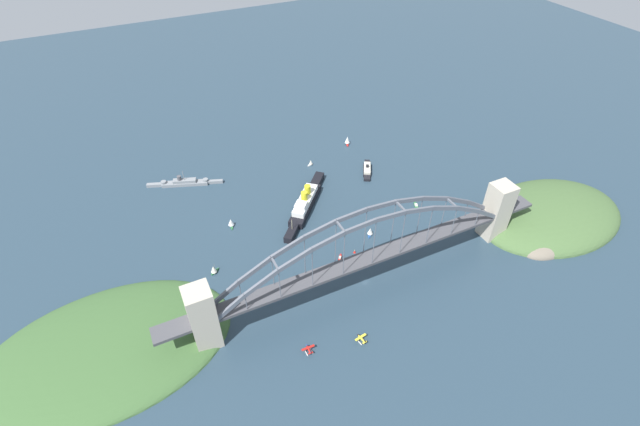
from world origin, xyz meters
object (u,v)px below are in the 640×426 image
(seaplane_second_in_formation, at_px, (361,339))
(small_boat_2, at_px, (231,222))
(harbor_arch_bridge, at_px, (368,256))
(channel_marker_buoy, at_px, (355,252))
(small_boat_6, at_px, (416,206))
(harbor_ferry_steamer, at_px, (367,170))
(naval_cruiser, at_px, (184,182))
(seaplane_taxiing_near_bridge, at_px, (309,350))
(small_boat_1, at_px, (340,258))
(small_boat_4, at_px, (370,231))
(small_boat_5, at_px, (347,140))
(ocean_liner, at_px, (305,203))
(small_boat_0, at_px, (214,269))
(small_boat_3, at_px, (311,162))

(seaplane_second_in_formation, distance_m, small_boat_2, 157.40)
(harbor_arch_bridge, xyz_separation_m, channel_marker_buoy, (7.77, 30.81, -26.74))
(seaplane_second_in_formation, relative_size, small_boat_6, 0.77)
(harbor_ferry_steamer, bearing_deg, naval_cruiser, 161.18)
(seaplane_taxiing_near_bridge, height_order, small_boat_1, seaplane_taxiing_near_bridge)
(small_boat_4, bearing_deg, small_boat_6, 13.52)
(naval_cruiser, relative_size, small_boat_6, 5.85)
(small_boat_1, height_order, small_boat_4, small_boat_4)
(small_boat_5, xyz_separation_m, small_boat_6, (5.26, -123.20, -3.93))
(ocean_liner, height_order, channel_marker_buoy, ocean_liner)
(small_boat_2, distance_m, channel_marker_buoy, 110.83)
(harbor_arch_bridge, distance_m, small_boat_0, 120.22)
(seaplane_second_in_formation, height_order, small_boat_4, small_boat_4)
(small_boat_5, bearing_deg, seaplane_second_in_formation, -116.29)
(small_boat_2, bearing_deg, small_boat_0, -121.28)
(small_boat_4, height_order, small_boat_5, small_boat_5)
(small_boat_4, relative_size, small_boat_5, 0.80)
(harbor_arch_bridge, height_order, small_boat_4, harbor_arch_bridge)
(small_boat_1, distance_m, channel_marker_buoy, 14.03)
(seaplane_second_in_formation, bearing_deg, small_boat_4, 56.20)
(harbor_arch_bridge, height_order, small_boat_0, harbor_arch_bridge)
(seaplane_second_in_formation, xyz_separation_m, small_boat_2, (-43.89, 151.15, 1.97))
(ocean_liner, xyz_separation_m, small_boat_6, (91.88, -43.65, -4.60))
(seaplane_taxiing_near_bridge, relative_size, small_boat_0, 1.08)
(naval_cruiser, bearing_deg, small_boat_5, -0.99)
(small_boat_3, xyz_separation_m, channel_marker_buoy, (-21.01, -130.44, -2.06))
(small_boat_6, xyz_separation_m, channel_marker_buoy, (-79.80, -27.11, 0.34))
(small_boat_1, bearing_deg, small_boat_6, 16.62)
(harbor_ferry_steamer, relative_size, small_boat_2, 3.44)
(small_boat_0, distance_m, small_boat_4, 132.85)
(small_boat_0, xyz_separation_m, small_boat_5, (184.11, 121.81, 0.76))
(naval_cruiser, bearing_deg, seaplane_second_in_formation, -73.72)
(small_boat_0, height_order, small_boat_3, small_boat_0)
(small_boat_1, bearing_deg, seaplane_second_in_formation, -107.15)
(seaplane_second_in_formation, distance_m, small_boat_0, 126.78)
(small_boat_0, distance_m, small_boat_6, 189.40)
(harbor_arch_bridge, distance_m, small_boat_2, 131.38)
(small_boat_5, bearing_deg, harbor_arch_bridge, -114.44)
(small_boat_1, bearing_deg, small_boat_5, 59.65)
(seaplane_second_in_formation, distance_m, small_boat_4, 106.82)
(harbor_arch_bridge, xyz_separation_m, small_boat_3, (28.77, 161.25, -24.68))
(ocean_liner, height_order, seaplane_taxiing_near_bridge, ocean_liner)
(naval_cruiser, height_order, small_boat_3, naval_cruiser)
(small_boat_2, bearing_deg, naval_cruiser, 106.46)
(seaplane_second_in_formation, bearing_deg, channel_marker_buoy, 63.87)
(seaplane_taxiing_near_bridge, height_order, channel_marker_buoy, seaplane_taxiing_near_bridge)
(seaplane_second_in_formation, distance_m, small_boat_5, 251.82)
(small_boat_4, relative_size, small_boat_6, 0.68)
(ocean_liner, bearing_deg, small_boat_2, 175.89)
(small_boat_2, height_order, channel_marker_buoy, small_boat_2)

